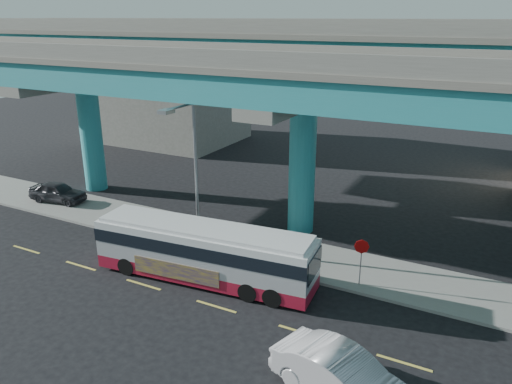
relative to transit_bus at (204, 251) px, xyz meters
The scene contains 10 objects.
ground 2.73m from the transit_bus, 40.88° to the right, with size 120.00×120.00×0.00m, color black.
sidewalk 4.59m from the transit_bus, 66.69° to the left, with size 70.00×4.00×0.15m, color gray.
lane_markings 2.90m from the transit_bus, 46.11° to the right, with size 58.00×0.12×0.01m.
viaduct 10.92m from the transit_bus, 77.23° to the left, with size 52.00×12.40×11.70m.
building_concrete 29.15m from the transit_bus, 129.08° to the left, with size 12.00×10.00×9.00m, color gray.
transit_bus is the anchor object (origin of this frame).
sedan 9.50m from the transit_bus, 28.63° to the right, with size 5.34×3.12×1.66m, color #AFAEB3.
parked_car 14.86m from the transit_bus, 164.23° to the left, with size 4.06×2.17×1.31m, color #303035.
street_lamp 4.71m from the transit_bus, 136.19° to the left, with size 0.50×2.57×7.92m.
stop_sign 7.22m from the transit_bus, 21.84° to the left, with size 0.66×0.24×2.26m.
Camera 1 is at (10.18, -16.01, 11.86)m, focal length 35.00 mm.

